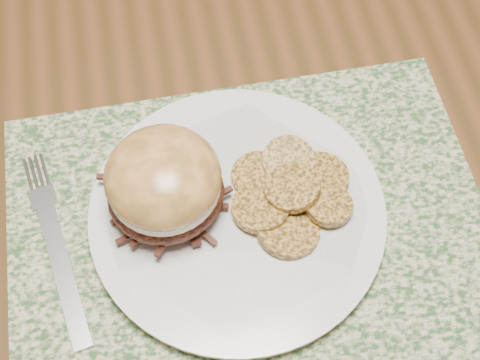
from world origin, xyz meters
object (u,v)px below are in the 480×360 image
Objects in this scene: dinner_plate at (237,213)px; fork at (56,244)px; pork_sandwich at (164,184)px; dining_table at (387,46)px.

fork is (-0.17, 0.00, -0.01)m from dinner_plate.
dinner_plate is at bearing -26.30° from pork_sandwich.
pork_sandwich reaches higher than dining_table.
fork is at bearing -149.57° from dining_table.
dinner_plate is at bearing -11.08° from fork.
fork is at bearing 177.34° from pork_sandwich.
dinner_plate reaches higher than dining_table.
pork_sandwich is at bearing -143.15° from dining_table.
pork_sandwich is 0.12m from fork.
dining_table is 0.40m from pork_sandwich.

